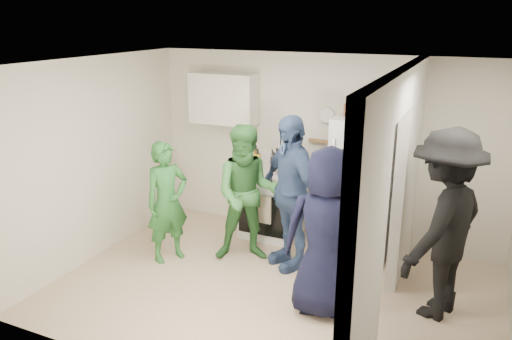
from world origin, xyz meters
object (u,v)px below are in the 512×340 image
at_px(person_nook, 443,225).
at_px(yellow_cup_stack_top, 385,109).
at_px(fridge, 362,187).
at_px(person_green_center, 248,194).
at_px(stove, 272,203).
at_px(person_navy, 326,233).
at_px(blue_bowl, 361,99).
at_px(person_green_left, 167,202).
at_px(person_denim, 290,193).
at_px(wicker_basket, 360,109).

bearing_deg(person_nook, yellow_cup_stack_top, -117.61).
xyz_separation_m(fridge, person_green_center, (-1.24, -0.75, -0.03)).
distance_m(stove, person_navy, 2.01).
relative_size(blue_bowl, person_green_left, 0.16).
bearing_deg(stove, person_navy, -51.53).
distance_m(person_denim, person_nook, 1.78).
relative_size(yellow_cup_stack_top, person_green_left, 0.16).
relative_size(fridge, person_navy, 1.01).
xyz_separation_m(person_green_left, person_denim, (1.43, 0.48, 0.18)).
height_order(stove, fridge, fridge).
bearing_deg(person_denim, stove, 163.08).
xyz_separation_m(wicker_basket, blue_bowl, (0.00, 0.00, 0.13)).
bearing_deg(person_green_center, yellow_cup_stack_top, -0.83).
distance_m(wicker_basket, person_nook, 1.81).
xyz_separation_m(stove, person_denim, (0.53, -0.72, 0.47)).
distance_m(person_green_center, person_denim, 0.54).
relative_size(stove, person_denim, 0.50).
xyz_separation_m(yellow_cup_stack_top, person_navy, (-0.24, -1.41, -1.03)).
distance_m(yellow_cup_stack_top, person_navy, 1.77).
bearing_deg(person_nook, person_green_left, -66.18).
bearing_deg(person_nook, wicker_basket, -112.38).
distance_m(wicker_basket, blue_bowl, 0.13).
bearing_deg(person_denim, person_green_left, -124.75).
height_order(fridge, person_navy, fridge).
height_order(blue_bowl, person_green_center, blue_bowl).
height_order(fridge, person_denim, person_denim).
distance_m(stove, person_denim, 1.01).
xyz_separation_m(stove, wicker_basket, (1.14, 0.02, 1.39)).
xyz_separation_m(person_green_center, person_nook, (2.28, -0.29, 0.11)).
distance_m(wicker_basket, person_green_center, 1.72).
bearing_deg(person_navy, fridge, -102.36).
bearing_deg(yellow_cup_stack_top, stove, 174.92).
relative_size(stove, person_green_center, 0.55).
bearing_deg(yellow_cup_stack_top, person_green_left, -155.60).
height_order(fridge, blue_bowl, blue_bowl).
bearing_deg(stove, yellow_cup_stack_top, -5.08).
relative_size(person_green_center, person_denim, 0.92).
bearing_deg(person_denim, fridge, 81.04).
bearing_deg(person_denim, person_nook, 25.45).
bearing_deg(stove, fridge, -1.38).
distance_m(stove, person_nook, 2.57).
height_order(blue_bowl, yellow_cup_stack_top, blue_bowl).
bearing_deg(wicker_basket, person_green_center, -144.94).
bearing_deg(stove, person_green_left, -126.78).
bearing_deg(person_navy, person_green_center, -43.63).
relative_size(fridge, person_green_center, 1.04).
relative_size(person_green_left, person_navy, 0.86).
height_order(stove, person_navy, person_navy).
distance_m(fridge, person_nook, 1.47).
height_order(fridge, person_green_left, fridge).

